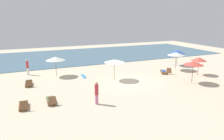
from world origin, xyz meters
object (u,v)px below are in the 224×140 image
object	(u,v)px
umbrella_2	(193,63)
lounger_2	(51,101)
lounger_3	(29,84)
lounger_0	(23,106)
umbrella_4	(55,59)
person_1	(27,67)
umbrella_5	(177,52)
umbrella_1	(176,54)
lounger_1	(164,72)
umbrella_3	(199,59)
surfboard	(83,76)
person_0	(97,93)
umbrella_0	(114,61)

from	to	relation	value
umbrella_2	lounger_2	bearing A→B (deg)	178.67
lounger_3	lounger_0	bearing A→B (deg)	-96.85
umbrella_4	person_1	size ratio (longest dim) A/B	1.21
umbrella_5	umbrella_2	bearing A→B (deg)	-119.07
umbrella_1	lounger_1	xyz separation A→B (m)	(-2.34, -0.84, -1.91)
umbrella_3	surfboard	size ratio (longest dim) A/B	1.01
umbrella_4	person_0	bearing A→B (deg)	-81.49
umbrella_4	surfboard	size ratio (longest dim) A/B	1.09
lounger_1	surfboard	distance (m)	9.63
lounger_0	lounger_3	bearing A→B (deg)	83.15
person_0	lounger_2	bearing A→B (deg)	152.36
umbrella_5	lounger_1	xyz separation A→B (m)	(-4.25, -2.88, -1.75)
umbrella_4	lounger_1	xyz separation A→B (m)	(12.09, -3.95, -1.86)
umbrella_0	umbrella_4	bearing A→B (deg)	143.06
umbrella_2	person_1	world-z (taller)	umbrella_2
umbrella_5	person_0	xyz separation A→B (m)	(-14.89, -8.63, -0.99)
lounger_2	umbrella_4	bearing A→B (deg)	77.44
umbrella_0	person_0	distance (m)	6.98
umbrella_0	umbrella_4	distance (m)	6.82
lounger_1	lounger_2	xyz separation A→B (m)	(-13.87, -4.06, -0.00)
umbrella_5	lounger_2	world-z (taller)	umbrella_5
umbrella_3	person_0	world-z (taller)	umbrella_3
person_0	person_1	size ratio (longest dim) A/B	0.98
umbrella_2	person_1	xyz separation A→B (m)	(-15.25, 10.14, -1.13)
umbrella_4	lounger_0	bearing A→B (deg)	-115.09
surfboard	umbrella_0	bearing A→B (deg)	-45.45
umbrella_5	lounger_3	bearing A→B (deg)	-175.77
lounger_3	person_1	world-z (taller)	person_1
surfboard	lounger_3	bearing A→B (deg)	-169.51
umbrella_3	umbrella_5	xyz separation A→B (m)	(1.02, 4.99, 0.06)
person_0	surfboard	xyz separation A→B (m)	(1.35, 8.29, -0.90)
umbrella_3	person_0	size ratio (longest dim) A/B	1.14
lounger_0	person_0	size ratio (longest dim) A/B	0.92
umbrella_2	person_0	distance (m)	10.99
lounger_2	lounger_3	xyz separation A→B (m)	(-1.37, 5.50, 0.00)
umbrella_4	umbrella_3	bearing A→B (deg)	-21.55
umbrella_2	surfboard	distance (m)	11.94
lounger_3	lounger_1	bearing A→B (deg)	-5.41
lounger_3	person_1	distance (m)	4.39
umbrella_0	lounger_1	distance (m)	6.90
umbrella_3	lounger_2	xyz separation A→B (m)	(-17.11, -1.95, -1.69)
umbrella_4	person_1	xyz separation A→B (m)	(-2.96, 1.81, -1.07)
lounger_1	lounger_3	world-z (taller)	lounger_1
umbrella_3	lounger_0	distance (m)	19.35
umbrella_1	lounger_3	size ratio (longest dim) A/B	1.33
person_0	surfboard	distance (m)	8.45
umbrella_2	lounger_0	world-z (taller)	umbrella_2
umbrella_5	lounger_2	distance (m)	19.48
lounger_0	surfboard	distance (m)	9.49
umbrella_1	surfboard	size ratio (longest dim) A/B	1.11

